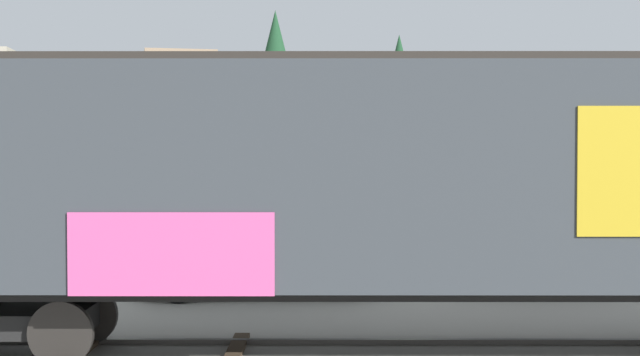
% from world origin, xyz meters
% --- Properties ---
extents(ground_plane, '(260.00, 260.00, 0.00)m').
position_xyz_m(ground_plane, '(0.00, 0.00, 0.00)').
color(ground_plane, gray).
extents(track, '(59.98, 5.32, 0.08)m').
position_xyz_m(track, '(0.68, -0.11, 0.04)').
color(track, '#4C4742').
rests_on(track, ground_plane).
extents(freight_car, '(17.66, 3.96, 4.47)m').
position_xyz_m(freight_car, '(-1.12, -0.00, 2.60)').
color(freight_car, '#33383D').
rests_on(freight_car, ground_plane).
extents(hillside, '(143.74, 36.45, 13.82)m').
position_xyz_m(hillside, '(-0.02, 68.23, 4.50)').
color(hillside, slate).
rests_on(hillside, ground_plane).
extents(parked_car_silver, '(4.88, 2.13, 1.84)m').
position_xyz_m(parked_car_silver, '(-3.42, 5.65, 0.92)').
color(parked_car_silver, '#B7BABF').
rests_on(parked_car_silver, ground_plane).
extents(parked_car_black, '(4.18, 2.05, 1.72)m').
position_xyz_m(parked_car_black, '(2.68, 6.17, 0.87)').
color(parked_car_black, black).
rests_on(parked_car_black, ground_plane).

